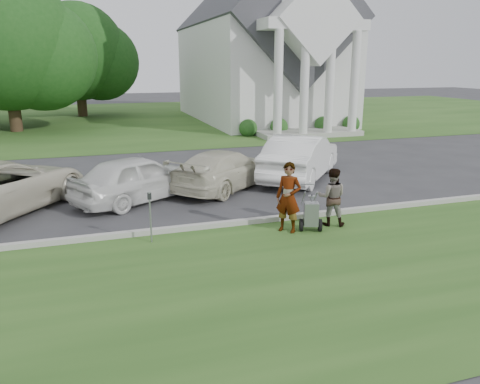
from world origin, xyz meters
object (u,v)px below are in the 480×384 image
person_left (289,198)px  person_right (332,197)px  tree_left (6,48)px  striping_cart (311,215)px  parking_meter_near (150,211)px  car_d (301,157)px  tree_back (78,56)px  car_b (138,178)px  church (261,39)px  car_c (225,170)px

person_left → person_right: size_ratio=1.17×
tree_left → striping_cart: 24.90m
parking_meter_near → car_d: 7.87m
person_left → tree_back: bearing=144.3°
parking_meter_near → person_left: bearing=-4.9°
tree_back → car_b: size_ratio=2.22×
tree_back → person_left: (5.16, -30.30, -3.82)m
tree_left → tree_back: 8.95m
striping_cart → person_left: (-0.58, 0.14, 0.46)m
church → tree_back: size_ratio=2.51×
church → person_left: bearing=-108.5°
person_left → person_right: person_left is taller
car_b → car_d: size_ratio=0.85×
parking_meter_near → car_c: 5.38m
striping_cart → car_d: car_d is taller
church → tree_back: 14.77m
tree_left → car_c: tree_left is taller
person_left → parking_meter_near: (-3.46, 0.30, -0.10)m
person_right → car_b: size_ratio=0.36×
tree_left → car_d: size_ratio=2.09×
tree_left → car_d: 21.30m
church → striping_cart: size_ratio=20.07×
church → parking_meter_near: bearing=-116.1°
tree_left → car_d: (11.89, -17.15, -4.27)m
tree_left → person_right: 24.91m
person_right → parking_meter_near: (-4.76, 0.19, 0.03)m
church → car_b: size_ratio=5.57×
person_left → tree_left: bearing=157.0°
person_left → parking_meter_near: size_ratio=1.42×
striping_cart → car_c: 4.92m
car_b → car_c: car_b is taller
tree_back → person_right: 31.12m
church → car_d: 19.65m
tree_left → car_c: bearing=-63.4°
tree_back → person_right: tree_back is taller
parking_meter_near → car_d: bearing=38.1°
person_left → car_d: size_ratio=0.36×
tree_left → person_left: (9.16, -22.30, -4.20)m
person_left → car_c: (-0.35, 4.68, -0.24)m
person_left → car_c: 4.70m
tree_back → car_c: tree_back is taller
church → car_d: (-5.12, -18.27, -5.10)m
parking_meter_near → car_b: 3.76m
tree_back → person_right: (6.46, -30.19, -3.95)m
church → tree_back: (-13.01, 6.87, -1.21)m
church → person_right: bearing=-105.7°
person_right → tree_back: bearing=-51.7°
car_c → tree_back: bearing=-30.2°
striping_cart → car_c: bearing=120.2°
church → person_left: church is taller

